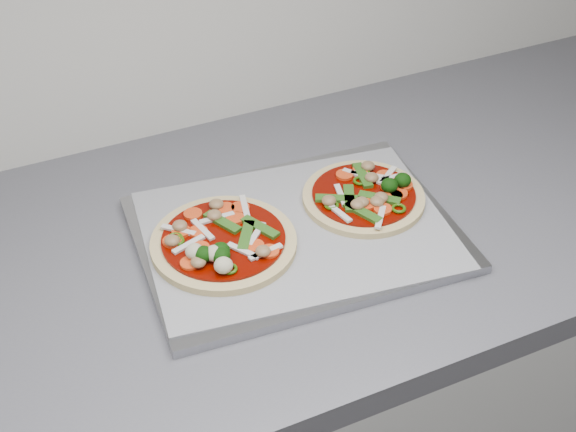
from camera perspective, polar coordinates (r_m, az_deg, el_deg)
name	(u,v)px	position (r m, az deg, el deg)	size (l,w,h in m)	color
base_cabinet	(321,423)	(1.46, 2.39, -14.52)	(3.60, 0.60, 0.86)	silver
countertop	(330,226)	(1.13, 2.99, -0.68)	(3.60, 0.60, 0.04)	#57565D
baking_tray	(296,234)	(1.08, 0.58, -1.28)	(0.42, 0.31, 0.01)	#96969B
parchment	(296,229)	(1.07, 0.58, -0.96)	(0.40, 0.29, 0.00)	gray
pizza_left	(221,242)	(1.04, -4.76, -1.87)	(0.24, 0.24, 0.03)	#DBC382
pizza_right	(366,195)	(1.12, 5.57, 1.49)	(0.23, 0.23, 0.03)	#DBC382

